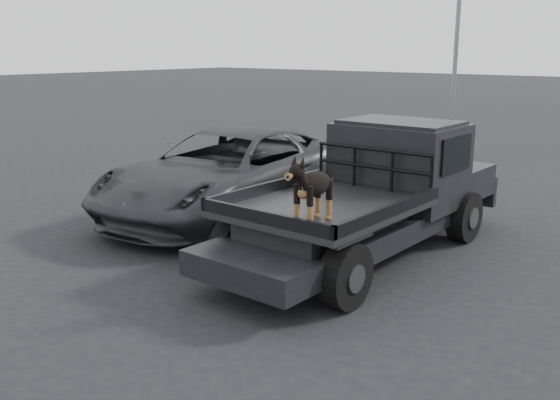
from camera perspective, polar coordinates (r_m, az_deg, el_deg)
The scene contains 6 objects.
ground at distance 7.86m, azimuth 1.92°, elevation -7.36°, with size 120.00×120.00×0.00m, color black.
flatbed_ute at distance 8.73m, azimuth 7.64°, elevation -2.11°, with size 2.00×5.40×0.92m, color black, non-canonical shape.
ute_cab at distance 9.34m, azimuth 10.90°, elevation 4.47°, with size 1.72×1.30×0.88m, color black, non-canonical shape.
headache_rack at distance 8.72m, azimuth 8.48°, elevation 2.82°, with size 1.80×0.08×0.55m, color black, non-canonical shape.
dog at distance 6.96m, azimuth 3.05°, elevation 0.96°, with size 0.32×0.60×0.74m, color black, non-canonical shape.
parked_suv at distance 10.75m, azimuth -4.72°, elevation 2.49°, with size 2.44×5.28×1.47m, color #2E2E33.
Camera 1 is at (4.43, -5.83, 2.84)m, focal length 40.00 mm.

